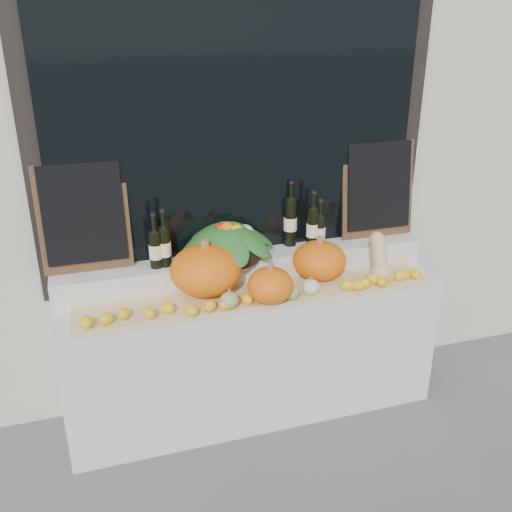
% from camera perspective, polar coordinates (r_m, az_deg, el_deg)
% --- Properties ---
extents(storefront_facade, '(7.00, 0.94, 4.50)m').
position_cam_1_polar(storefront_facade, '(3.78, -3.84, 20.70)').
color(storefront_facade, beige).
rests_on(storefront_facade, ground).
extents(display_sill, '(2.30, 0.55, 0.88)m').
position_cam_1_polar(display_sill, '(3.66, -0.35, -9.38)').
color(display_sill, silver).
rests_on(display_sill, ground).
extents(rear_tier, '(2.30, 0.25, 0.16)m').
position_cam_1_polar(rear_tier, '(3.54, -1.09, -1.00)').
color(rear_tier, silver).
rests_on(rear_tier, display_sill).
extents(straw_bedding, '(2.10, 0.32, 0.02)m').
position_cam_1_polar(straw_bedding, '(3.33, 0.26, -3.93)').
color(straw_bedding, tan).
rests_on(straw_bedding, display_sill).
extents(pumpkin_left, '(0.42, 0.42, 0.29)m').
position_cam_1_polar(pumpkin_left, '(3.28, -5.03, -1.40)').
color(pumpkin_left, orange).
rests_on(pumpkin_left, straw_bedding).
extents(pumpkin_right, '(0.42, 0.42, 0.23)m').
position_cam_1_polar(pumpkin_right, '(3.48, 6.34, -0.45)').
color(pumpkin_right, orange).
rests_on(pumpkin_right, straw_bedding).
extents(pumpkin_center, '(0.34, 0.34, 0.21)m').
position_cam_1_polar(pumpkin_center, '(3.18, 1.44, -2.96)').
color(pumpkin_center, orange).
rests_on(pumpkin_center, straw_bedding).
extents(butternut_squash, '(0.14, 0.20, 0.29)m').
position_cam_1_polar(butternut_squash, '(3.53, 12.31, -0.39)').
color(butternut_squash, '#DDB882').
rests_on(butternut_squash, straw_bedding).
extents(decorative_gourds, '(0.60, 0.14, 0.16)m').
position_cam_1_polar(decorative_gourds, '(3.22, 1.89, -3.61)').
color(decorative_gourds, '#356A1F').
rests_on(decorative_gourds, straw_bedding).
extents(lemon_heap, '(2.20, 0.16, 0.06)m').
position_cam_1_polar(lemon_heap, '(3.21, 0.85, -4.08)').
color(lemon_heap, yellow).
rests_on(lemon_heap, straw_bedding).
extents(produce_bowl, '(0.61, 0.61, 0.24)m').
position_cam_1_polar(produce_bowl, '(3.42, -2.86, 1.60)').
color(produce_bowl, black).
rests_on(produce_bowl, rear_tier).
extents(wine_bottle_far_left, '(0.08, 0.08, 0.33)m').
position_cam_1_polar(wine_bottle_far_left, '(3.33, -10.02, 0.71)').
color(wine_bottle_far_left, black).
rests_on(wine_bottle_far_left, rear_tier).
extents(wine_bottle_near_left, '(0.08, 0.08, 0.35)m').
position_cam_1_polar(wine_bottle_near_left, '(3.34, -9.14, 0.98)').
color(wine_bottle_near_left, black).
rests_on(wine_bottle_near_left, rear_tier).
extents(wine_bottle_tall, '(0.08, 0.08, 0.42)m').
position_cam_1_polar(wine_bottle_tall, '(3.60, 3.46, 3.47)').
color(wine_bottle_tall, black).
rests_on(wine_bottle_tall, rear_tier).
extents(wine_bottle_near_right, '(0.08, 0.08, 0.37)m').
position_cam_1_polar(wine_bottle_near_right, '(3.57, 5.67, 2.86)').
color(wine_bottle_near_right, black).
rests_on(wine_bottle_near_right, rear_tier).
extents(wine_bottle_far_right, '(0.08, 0.08, 0.32)m').
position_cam_1_polar(wine_bottle_far_right, '(3.59, 6.35, 2.50)').
color(wine_bottle_far_right, black).
rests_on(wine_bottle_far_right, rear_tier).
extents(chalkboard_left, '(0.50, 0.11, 0.62)m').
position_cam_1_polar(chalkboard_left, '(3.33, -16.87, 3.84)').
color(chalkboard_left, '#4C331E').
rests_on(chalkboard_left, rear_tier).
extents(chalkboard_right, '(0.50, 0.11, 0.62)m').
position_cam_1_polar(chalkboard_right, '(3.79, 12.15, 6.66)').
color(chalkboard_right, '#4C331E').
rests_on(chalkboard_right, rear_tier).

